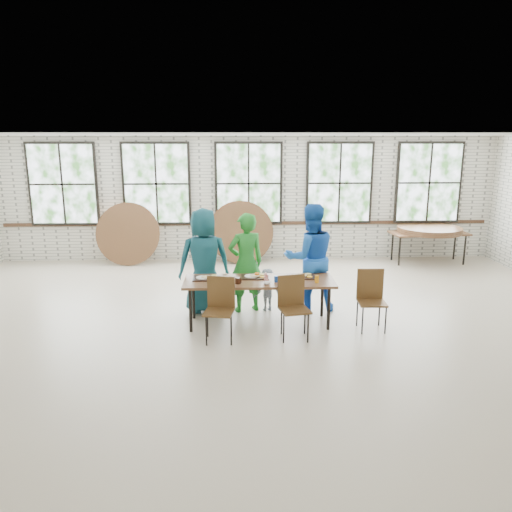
{
  "coord_description": "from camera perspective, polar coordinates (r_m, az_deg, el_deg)",
  "views": [
    {
      "loc": [
        -0.35,
        -7.61,
        2.98
      ],
      "look_at": [
        0.0,
        0.4,
        1.05
      ],
      "focal_mm": 35.0,
      "sensor_mm": 36.0,
      "label": 1
    }
  ],
  "objects": [
    {
      "name": "room",
      "position": [
        12.1,
        -0.85,
        8.07
      ],
      "size": [
        12.0,
        12.0,
        12.0
      ],
      "color": "#B4A68F",
      "rests_on": "ground"
    },
    {
      "name": "dining_table",
      "position": [
        7.99,
        0.35,
        -3.12
      ],
      "size": [
        2.41,
        0.83,
        0.74
      ],
      "rotation": [
        0.0,
        0.0,
        -0.01
      ],
      "color": "brown",
      "rests_on": "ground"
    },
    {
      "name": "chair_near_left",
      "position": [
        7.47,
        -4.14,
        -5.41
      ],
      "size": [
        0.49,
        0.47,
        0.95
      ],
      "rotation": [
        0.0,
        0.0,
        -0.18
      ],
      "color": "#54381C",
      "rests_on": "ground"
    },
    {
      "name": "chair_near_right",
      "position": [
        7.56,
        4.23,
        -5.18
      ],
      "size": [
        0.49,
        0.48,
        0.95
      ],
      "rotation": [
        0.0,
        0.0,
        0.21
      ],
      "color": "#54381C",
      "rests_on": "ground"
    },
    {
      "name": "chair_spare",
      "position": [
        8.07,
        13.0,
        -4.27
      ],
      "size": [
        0.44,
        0.42,
        0.95
      ],
      "rotation": [
        0.0,
        0.0,
        -0.05
      ],
      "color": "#54381C",
      "rests_on": "ground"
    },
    {
      "name": "adult_teal",
      "position": [
        8.57,
        -5.93,
        -0.54
      ],
      "size": [
        0.97,
        0.71,
        1.81
      ],
      "primitive_type": "imported",
      "rotation": [
        0.0,
        0.0,
        3.31
      ],
      "color": "navy",
      "rests_on": "ground"
    },
    {
      "name": "adult_green",
      "position": [
        8.56,
        -1.16,
        -0.77
      ],
      "size": [
        0.73,
        0.58,
        1.73
      ],
      "primitive_type": "imported",
      "rotation": [
        0.0,
        0.0,
        3.45
      ],
      "color": "#22822A",
      "rests_on": "ground"
    },
    {
      "name": "toddler",
      "position": [
        8.71,
        1.29,
        -3.87
      ],
      "size": [
        0.53,
        0.38,
        0.75
      ],
      "primitive_type": "imported",
      "rotation": [
        0.0,
        0.0,
        3.38
      ],
      "color": "#12243A",
      "rests_on": "ground"
    },
    {
      "name": "adult_blue",
      "position": [
        8.64,
        6.2,
        -0.21
      ],
      "size": [
        1.0,
        0.83,
        1.88
      ],
      "primitive_type": "imported",
      "rotation": [
        0.0,
        0.0,
        3.27
      ],
      "color": "blue",
      "rests_on": "ground"
    },
    {
      "name": "storage_table",
      "position": [
        12.65,
        19.15,
        2.33
      ],
      "size": [
        1.86,
        0.9,
        0.74
      ],
      "rotation": [
        0.0,
        0.0,
        0.09
      ],
      "color": "brown",
      "rests_on": "ground"
    },
    {
      "name": "tabletop_clutter",
      "position": [
        7.97,
        1.22,
        -2.59
      ],
      "size": [
        1.99,
        0.62,
        0.11
      ],
      "color": "black",
      "rests_on": "dining_table"
    },
    {
      "name": "round_tops_stacked",
      "position": [
        12.63,
        19.19,
        2.86
      ],
      "size": [
        1.5,
        1.5,
        0.13
      ],
      "color": "brown",
      "rests_on": "storage_table"
    },
    {
      "name": "round_tops_leaning",
      "position": [
        11.95,
        -6.02,
        2.63
      ],
      "size": [
        4.19,
        0.48,
        1.49
      ],
      "color": "brown",
      "rests_on": "ground"
    }
  ]
}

